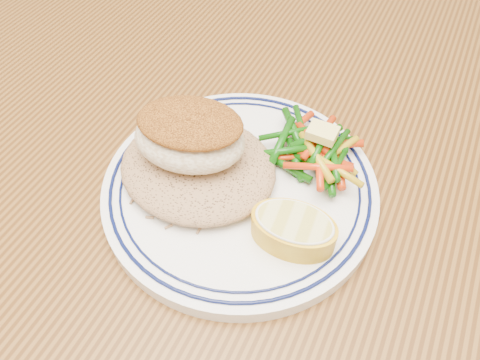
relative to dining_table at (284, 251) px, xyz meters
name	(u,v)px	position (x,y,z in m)	size (l,w,h in m)	color
dining_table	(284,251)	(0.00, 0.00, 0.00)	(1.50, 0.90, 0.75)	#4B2B0F
plate	(240,187)	(-0.04, -0.02, 0.11)	(0.25, 0.25, 0.02)	white
rice_pilaf	(198,165)	(-0.08, -0.02, 0.13)	(0.14, 0.13, 0.03)	#956F4A
fish_fillet	(190,135)	(-0.09, -0.02, 0.16)	(0.11, 0.09, 0.05)	#F4E7CA
vegetable_pile	(314,151)	(0.00, 0.04, 0.13)	(0.11, 0.10, 0.03)	#0E4909
butter_pat	(323,133)	(0.01, 0.04, 0.14)	(0.03, 0.02, 0.01)	#F9EA7A
lemon_wedge	(293,229)	(0.02, -0.05, 0.13)	(0.07, 0.07, 0.03)	yellow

